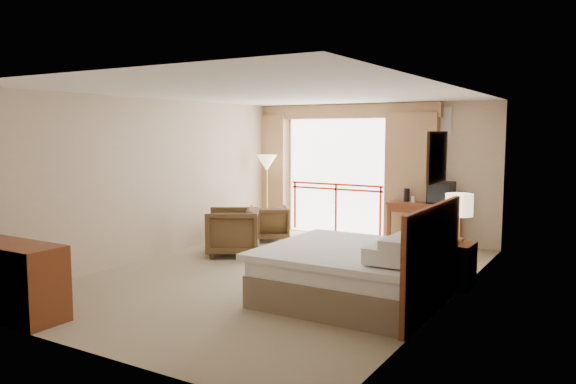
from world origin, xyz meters
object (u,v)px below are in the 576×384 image
Objects in this scene: desk at (425,212)px; table_lamp at (459,206)px; bed at (357,272)px; wastebasket at (394,243)px; armchair_near at (233,255)px; dresser at (14,281)px; tv at (441,193)px; nightstand at (456,265)px; armchair_far at (269,240)px; side_table at (245,224)px; floor_lamp at (267,166)px.

table_lamp is at bearing -63.45° from desk.
table_lamp is at bearing 54.81° from bed.
desk is at bearing 63.04° from wastebasket.
armchair_near is (-2.95, 1.33, -0.38)m from bed.
desk is 7.00m from dresser.
bed is at bearing 41.63° from dresser.
tv is 3.92m from armchair_near.
nightstand is 2.22× the size of wastebasket.
desk reaches higher than armchair_far.
armchair_near is at bearing -122.39° from tv.
side_table is at bearing 168.64° from nightstand.
table_lamp is at bearing -50.07° from tv.
tv reaches higher than armchair_near.
tv is (-0.00, 3.70, 0.66)m from bed.
armchair_near is (0.19, -1.47, 0.00)m from armchair_far.
armchair_far is at bearing -161.09° from desk.
armchair_near is at bearing -68.26° from side_table.
table_lamp is 1.14× the size of side_table.
armchair_far is at bearing 91.60° from dresser.
tv is at bearing 111.12° from table_lamp.
floor_lamp is at bearing 104.12° from side_table.
desk is at bearing 5.98° from floor_lamp.
nightstand is at bearing -90.00° from table_lamp.
nightstand reaches higher than side_table.
armchair_near is at bearing -137.37° from desk.
desk is 3.66m from armchair_near.
wastebasket is at bearing 101.97° from bed.
desk is 1.42× the size of armchair_near.
bed is 1.56m from nightstand.
dresser is (-3.12, -6.34, -0.60)m from tv.
tv is 1.60× the size of wastebasket.
nightstand is at bearing -50.47° from tv.
table_lamp is at bearing -48.31° from wastebasket.
desk is at bearing 100.50° from armchair_near.
table_lamp is 0.87× the size of armchair_far.
armchair_far is 0.75m from side_table.
wastebasket is (-0.35, -0.69, -0.51)m from desk.
nightstand reaches higher than wastebasket.
wastebasket is 0.17× the size of floor_lamp.
floor_lamp reaches higher than armchair_near.
bed is 5.08m from floor_lamp.
tv is at bearing 4.50° from floor_lamp.
armchair_near is at bearing -142.79° from wastebasket.
table_lamp is at bearing 91.01° from nightstand.
desk is 0.77× the size of floor_lamp.
wastebasket is 0.37× the size of armchair_far.
nightstand is 3.89m from armchair_near.
table_lamp is at bearing 122.08° from armchair_far.
tv reaches higher than nightstand.
wastebasket is at bearing 131.90° from nightstand.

